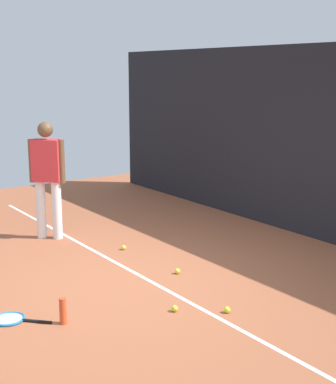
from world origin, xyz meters
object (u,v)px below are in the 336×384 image
object	(u,v)px
tennis_ball_near_player	(175,308)
water_bottle	(63,311)
tennis_ball_mid_court	(124,248)
tennis_player	(47,173)
tennis_racket	(11,319)
tennis_ball_far_left	(177,271)
tennis_ball_by_fence	(227,310)

from	to	relation	value
tennis_ball_near_player	water_bottle	size ratio (longest dim) A/B	0.25
tennis_ball_near_player	tennis_ball_mid_court	distance (m)	2.12
tennis_player	water_bottle	world-z (taller)	tennis_player
tennis_ball_near_player	tennis_racket	bearing A→B (deg)	-118.28
tennis_ball_far_left	tennis_ball_near_player	bearing A→B (deg)	-37.98
tennis_player	water_bottle	xyz separation A→B (m)	(2.74, -1.07, -0.84)
tennis_racket	tennis_ball_mid_court	world-z (taller)	tennis_ball_mid_court
tennis_player	tennis_ball_far_left	size ratio (longest dim) A/B	25.76
tennis_ball_near_player	tennis_ball_mid_court	size ratio (longest dim) A/B	1.00
tennis_player	tennis_ball_near_player	distance (m)	3.28
tennis_ball_mid_court	tennis_ball_by_fence	bearing A→B (deg)	-4.91
tennis_racket	tennis_ball_by_fence	distance (m)	2.15
tennis_player	tennis_ball_mid_court	world-z (taller)	tennis_player
tennis_ball_by_fence	tennis_ball_near_player	bearing A→B (deg)	-128.90
tennis_ball_mid_court	water_bottle	bearing A→B (deg)	-45.61
tennis_ball_far_left	tennis_ball_mid_court	bearing A→B (deg)	-177.54
tennis_racket	water_bottle	distance (m)	0.54
tennis_ball_mid_court	tennis_ball_far_left	xyz separation A→B (m)	(1.17, 0.05, 0.00)
tennis_ball_far_left	water_bottle	bearing A→B (deg)	-75.24
tennis_player	tennis_ball_by_fence	size ratio (longest dim) A/B	25.76
tennis_racket	tennis_ball_mid_court	distance (m)	2.40
tennis_ball_near_player	tennis_ball_mid_court	xyz separation A→B (m)	(-2.03, 0.62, 0.00)
tennis_racket	tennis_ball_by_fence	size ratio (longest dim) A/B	8.59
tennis_racket	tennis_ball_by_fence	world-z (taller)	tennis_ball_by_fence
tennis_ball_mid_court	water_bottle	xyz separation A→B (m)	(1.62, -1.66, 0.10)
water_bottle	tennis_ball_far_left	bearing A→B (deg)	104.76
tennis_player	tennis_racket	world-z (taller)	tennis_player
tennis_player	tennis_ball_near_player	bearing A→B (deg)	132.38
tennis_racket	tennis_ball_mid_court	size ratio (longest dim) A/B	8.59
tennis_player	tennis_racket	bearing A→B (deg)	101.32
tennis_player	water_bottle	distance (m)	3.06
tennis_player	water_bottle	size ratio (longest dim) A/B	6.47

